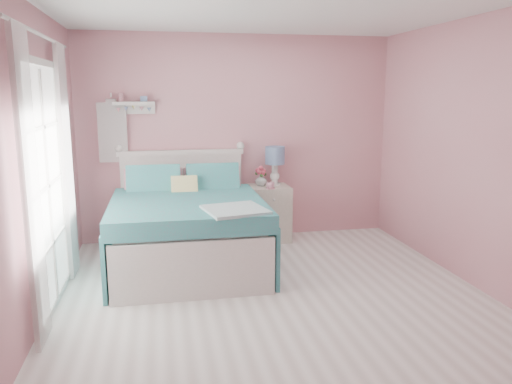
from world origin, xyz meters
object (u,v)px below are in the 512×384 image
object	(u,v)px
table_lamp	(275,158)
bed	(187,229)
teacup	(270,185)
vase	(261,180)
nightstand	(270,213)

from	to	relation	value
table_lamp	bed	bearing A→B (deg)	-145.13
bed	teacup	distance (m)	1.26
vase	teacup	bearing A→B (deg)	-70.48
teacup	table_lamp	bearing A→B (deg)	65.49
vase	table_lamp	bearing A→B (deg)	8.75
bed	vase	size ratio (longest dim) A/B	13.15
bed	table_lamp	xyz separation A→B (m)	(1.18, 0.82, 0.65)
nightstand	table_lamp	size ratio (longest dim) A/B	1.42
vase	teacup	size ratio (longest dim) A/B	1.48
bed	nightstand	bearing A→B (deg)	34.57
table_lamp	vase	distance (m)	0.33
nightstand	table_lamp	distance (m)	0.71
nightstand	vase	xyz separation A→B (m)	(-0.11, 0.04, 0.43)
vase	nightstand	bearing A→B (deg)	-19.81
bed	teacup	world-z (taller)	bed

